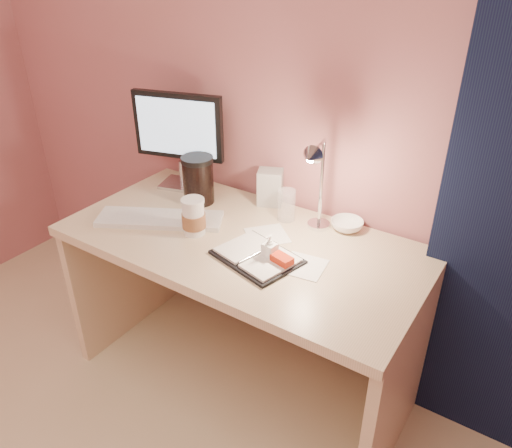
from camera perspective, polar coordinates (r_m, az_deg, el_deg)
The scene contains 13 objects.
desk at distance 2.08m, azimuth -0.39°, elevation -6.11°, with size 1.40×0.70×0.73m.
monitor at distance 2.25m, azimuth -8.77°, elevation 10.35°, with size 0.40×0.19×0.44m.
keyboard at distance 2.06m, azimuth -10.92°, elevation 0.59°, with size 0.50×0.15×0.02m, color white.
planner at distance 1.78m, azimuth 0.35°, elevation -3.72°, with size 0.34×0.28×0.05m.
paper_b at distance 1.76m, azimuth 5.47°, elevation -4.81°, with size 0.14×0.14×0.00m, color white.
paper_c at distance 1.93m, azimuth 1.29°, elevation -1.32°, with size 0.15×0.15×0.00m, color white.
coffee_cup at distance 1.92m, azimuth -7.14°, elevation 0.73°, with size 0.09×0.09×0.15m.
clear_cup at distance 2.02m, azimuth 3.49°, elevation 2.18°, with size 0.07×0.07×0.13m, color white.
bowl at distance 1.99m, azimuth 10.35°, elevation -0.11°, with size 0.13×0.13×0.04m, color white.
lotion_bottle at distance 1.76m, azimuth 1.59°, elevation -2.75°, with size 0.05×0.05×0.10m, color silver.
dark_jar at distance 2.16m, azimuth -6.61°, elevation 4.79°, with size 0.13×0.13×0.19m, color black.
product_box at distance 2.13m, azimuth 1.63°, elevation 4.21°, with size 0.10×0.08×0.15m, color #B4B4AF.
desk_lamp at distance 1.82m, azimuth 5.79°, elevation 5.21°, with size 0.11×0.24×0.39m.
Camera 1 is at (0.94, 0.05, 1.73)m, focal length 35.00 mm.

